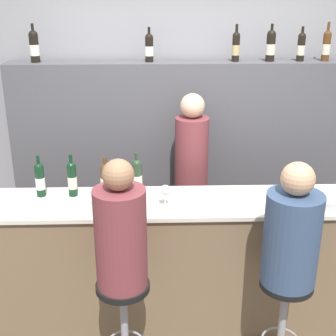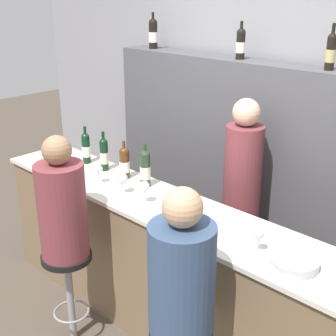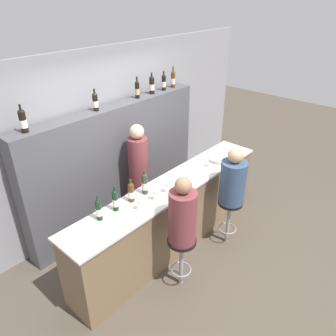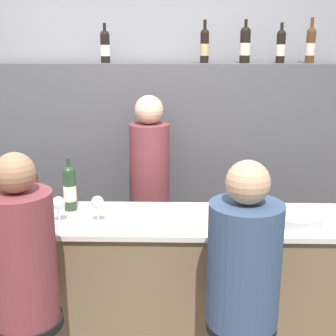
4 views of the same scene
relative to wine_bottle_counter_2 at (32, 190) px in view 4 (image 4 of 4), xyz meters
name	(u,v)px [view 4 (image 4 of 4)]	position (x,y,z in m)	size (l,w,h in m)	color
wall_back	(145,128)	(0.60, 1.20, 0.16)	(6.40, 0.05, 2.60)	gray
bar_counter	(132,295)	(0.60, -0.12, -0.63)	(3.26, 0.55, 1.02)	brown
back_bar_cabinet	(144,179)	(0.60, 0.97, -0.22)	(3.06, 0.28, 1.85)	#4C4C51
wine_bottle_counter_2	(32,190)	(0.00, 0.00, 0.00)	(0.08, 0.08, 0.30)	#4C2D14
wine_bottle_counter_3	(70,188)	(0.23, 0.00, 0.01)	(0.08, 0.08, 0.33)	#233823
wine_bottle_backbar_1	(105,46)	(0.32, 0.97, 0.82)	(0.07, 0.07, 0.29)	black
wine_bottle_backbar_2	(205,45)	(1.07, 0.97, 0.83)	(0.07, 0.07, 0.31)	black
wine_bottle_backbar_3	(245,45)	(1.38, 0.97, 0.84)	(0.08, 0.08, 0.32)	black
wine_bottle_backbar_4	(281,46)	(1.64, 0.97, 0.83)	(0.07, 0.07, 0.29)	black
wine_bottle_backbar_5	(311,45)	(1.87, 0.97, 0.84)	(0.07, 0.07, 0.33)	#4C2D14
wine_glass_0	(11,204)	(-0.06, -0.20, -0.02)	(0.07, 0.07, 0.15)	silver
wine_glass_1	(58,204)	(0.21, -0.20, -0.02)	(0.08, 0.08, 0.15)	silver
wine_glass_2	(97,203)	(0.43, -0.20, -0.01)	(0.07, 0.07, 0.16)	silver
wine_glass_3	(259,206)	(1.33, -0.20, -0.02)	(0.07, 0.07, 0.15)	silver
metal_bowl	(298,220)	(1.56, -0.20, -0.10)	(0.26, 0.26, 0.06)	#B7B7BC
guest_seated_left	(22,250)	(0.15, -0.67, -0.08)	(0.32, 0.32, 0.84)	brown
guest_seated_right	(244,256)	(1.19, -0.67, -0.10)	(0.35, 0.35, 0.80)	#334766
bartender	(150,213)	(0.67, 0.59, -0.37)	(0.29, 0.29, 1.65)	brown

